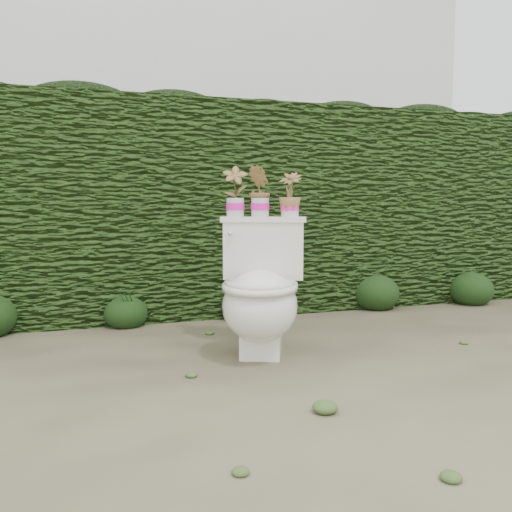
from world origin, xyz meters
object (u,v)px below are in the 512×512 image
object	(u,v)px
potted_plant_left	(235,192)
potted_plant_center	(260,192)
toilet	(261,293)
potted_plant_right	(290,196)

from	to	relation	value
potted_plant_left	potted_plant_center	distance (m)	0.15
toilet	potted_plant_right	xyz separation A→B (m)	(0.23, 0.16, 0.54)
potted_plant_left	potted_plant_right	size ratio (longest dim) A/B	1.17
toilet	potted_plant_right	world-z (taller)	potted_plant_right
toilet	potted_plant_center	size ratio (longest dim) A/B	2.80
toilet	potted_plant_center	distance (m)	0.61
potted_plant_left	potted_plant_right	distance (m)	0.33
toilet	potted_plant_center	world-z (taller)	potted_plant_center
toilet	potted_plant_left	xyz separation A→B (m)	(-0.07, 0.29, 0.57)
potted_plant_left	potted_plant_center	bearing A→B (deg)	-6.53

